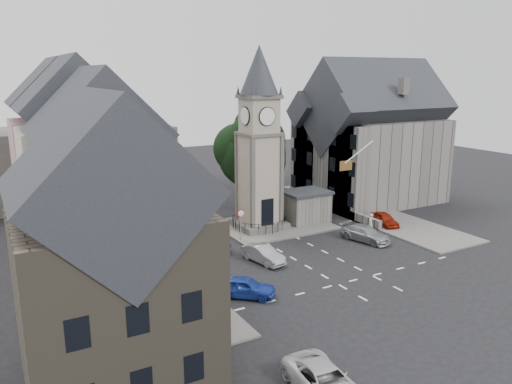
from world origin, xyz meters
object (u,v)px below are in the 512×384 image
stone_shelter (306,207)px  car_east_red (384,219)px  car_west_blue (245,287)px  clock_tower (259,140)px  pedestrian (370,223)px

stone_shelter → car_east_red: size_ratio=1.19×
car_west_blue → car_east_red: 19.84m
stone_shelter → car_east_red: 7.42m
stone_shelter → car_west_blue: bearing=-137.6°
clock_tower → car_east_red: bearing=-25.2°
stone_shelter → pedestrian: 6.40m
car_east_red → pedestrian: size_ratio=2.05×
car_west_blue → pedestrian: 17.03m
car_east_red → car_west_blue: bearing=-145.7°
car_west_blue → pedestrian: pedestrian is taller
clock_tower → stone_shelter: (4.80, -0.49, -6.57)m
stone_shelter → car_east_red: bearing=-37.7°
stone_shelter → pedestrian: size_ratio=2.44×
clock_tower → car_west_blue: clock_tower is taller
pedestrian → stone_shelter: bearing=-90.0°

